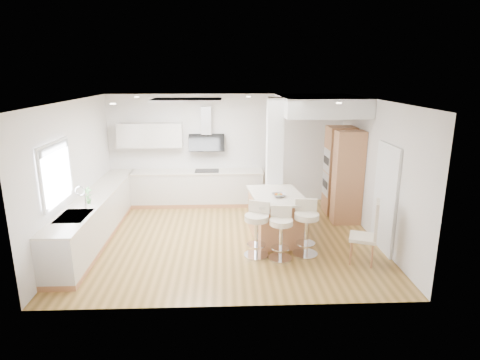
{
  "coord_description": "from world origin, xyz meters",
  "views": [
    {
      "loc": [
        -0.06,
        -7.7,
        3.32
      ],
      "look_at": [
        0.27,
        0.4,
        1.14
      ],
      "focal_mm": 30.0,
      "sensor_mm": 36.0,
      "label": 1
    }
  ],
  "objects_px": {
    "bar_stool_c": "(306,225)",
    "dining_chair": "(370,230)",
    "bar_stool_b": "(281,230)",
    "bar_stool_a": "(257,227)",
    "peninsula": "(276,216)"
  },
  "relations": [
    {
      "from": "bar_stool_a",
      "to": "bar_stool_b",
      "type": "relative_size",
      "value": 1.05
    },
    {
      "from": "peninsula",
      "to": "bar_stool_c",
      "type": "bearing_deg",
      "value": -68.59
    },
    {
      "from": "bar_stool_a",
      "to": "peninsula",
      "type": "bearing_deg",
      "value": 82.65
    },
    {
      "from": "bar_stool_c",
      "to": "dining_chair",
      "type": "relative_size",
      "value": 0.89
    },
    {
      "from": "bar_stool_a",
      "to": "dining_chair",
      "type": "height_order",
      "value": "dining_chair"
    },
    {
      "from": "peninsula",
      "to": "dining_chair",
      "type": "relative_size",
      "value": 1.38
    },
    {
      "from": "bar_stool_c",
      "to": "peninsula",
      "type": "bearing_deg",
      "value": 122.71
    },
    {
      "from": "bar_stool_b",
      "to": "bar_stool_c",
      "type": "distance_m",
      "value": 0.52
    },
    {
      "from": "bar_stool_b",
      "to": "dining_chair",
      "type": "relative_size",
      "value": 0.83
    },
    {
      "from": "bar_stool_b",
      "to": "bar_stool_a",
      "type": "bearing_deg",
      "value": 168.51
    },
    {
      "from": "dining_chair",
      "to": "bar_stool_a",
      "type": "bearing_deg",
      "value": -170.01
    },
    {
      "from": "peninsula",
      "to": "bar_stool_b",
      "type": "height_order",
      "value": "peninsula"
    },
    {
      "from": "peninsula",
      "to": "dining_chair",
      "type": "height_order",
      "value": "dining_chair"
    },
    {
      "from": "bar_stool_c",
      "to": "dining_chair",
      "type": "bearing_deg",
      "value": -15.95
    },
    {
      "from": "peninsula",
      "to": "bar_stool_a",
      "type": "relative_size",
      "value": 1.58
    }
  ]
}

